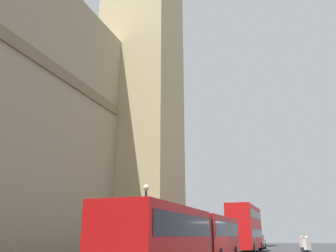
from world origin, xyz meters
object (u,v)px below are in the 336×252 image
object	(u,v)px
street_lamp	(146,216)
pedestrian_by_kerb	(302,247)
double_decker_bus	(245,226)
articulated_bus	(190,235)
clock_tower	(144,0)
pedestrian_near_cones	(308,249)
sedan_lead	(258,242)

from	to	relation	value
street_lamp	pedestrian_by_kerb	distance (m)	12.32
double_decker_bus	articulated_bus	bearing A→B (deg)	-179.99
double_decker_bus	street_lamp	bearing A→B (deg)	165.60
clock_tower	double_decker_bus	world-z (taller)	clock_tower
pedestrian_by_kerb	articulated_bus	bearing A→B (deg)	151.38
pedestrian_by_kerb	clock_tower	bearing A→B (deg)	56.80
clock_tower	pedestrian_by_kerb	world-z (taller)	clock_tower
articulated_bus	pedestrian_near_cones	xyz separation A→B (m)	(4.86, -6.06, -0.83)
pedestrian_by_kerb	sedan_lead	bearing A→B (deg)	14.48
clock_tower	double_decker_bus	xyz separation A→B (m)	(-1.83, -13.99, -35.08)
articulated_bus	street_lamp	world-z (taller)	street_lamp
clock_tower	pedestrian_near_cones	size ratio (longest dim) A/B	42.40
articulated_bus	pedestrian_near_cones	size ratio (longest dim) A/B	10.36
double_decker_bus	pedestrian_near_cones	world-z (taller)	double_decker_bus
clock_tower	double_decker_bus	distance (m)	37.81
street_lamp	articulated_bus	bearing A→B (deg)	-132.70
clock_tower	street_lamp	xyz separation A→B (m)	(-19.37, -9.48, -34.73)
articulated_bus	pedestrian_near_cones	distance (m)	7.81
articulated_bus	clock_tower	bearing A→B (deg)	30.74
clock_tower	articulated_bus	distance (m)	45.26
articulated_bus	pedestrian_by_kerb	xyz separation A→B (m)	(10.59, -5.78, -0.83)
double_decker_bus	pedestrian_by_kerb	distance (m)	12.65
clock_tower	pedestrian_by_kerb	xyz separation A→B (m)	(-12.94, -19.77, -36.87)
clock_tower	street_lamp	bearing A→B (deg)	-153.91
clock_tower	sedan_lead	world-z (taller)	clock_tower
pedestrian_near_cones	street_lamp	bearing A→B (deg)	93.81
clock_tower	pedestrian_near_cones	world-z (taller)	clock_tower
sedan_lead	articulated_bus	bearing A→B (deg)	179.99
sedan_lead	pedestrian_by_kerb	world-z (taller)	sedan_lead
articulated_bus	double_decker_bus	world-z (taller)	double_decker_bus
articulated_bus	street_lamp	size ratio (longest dim) A/B	3.32
articulated_bus	sedan_lead	xyz separation A→B (m)	(32.94, -0.01, -0.83)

